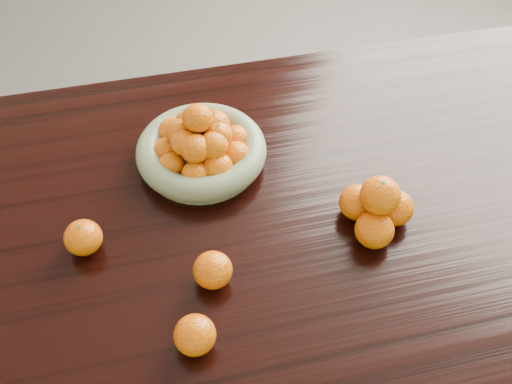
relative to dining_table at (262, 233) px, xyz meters
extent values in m
plane|color=#4D4A48|center=(0.00, 0.00, -0.66)|extent=(5.00, 5.00, 0.00)
cube|color=black|center=(0.00, 0.00, 0.07)|extent=(2.00, 1.00, 0.04)
cube|color=black|center=(0.93, 0.43, -0.31)|extent=(0.08, 0.08, 0.71)
cylinder|color=gray|center=(-0.10, 0.16, 0.10)|extent=(0.26, 0.26, 0.01)
torus|color=gray|center=(-0.10, 0.16, 0.12)|extent=(0.29, 0.29, 0.06)
ellipsoid|color=orange|center=(-0.02, 0.18, 0.13)|extent=(0.06, 0.06, 0.06)
ellipsoid|color=orange|center=(-0.06, 0.22, 0.13)|extent=(0.06, 0.06, 0.06)
ellipsoid|color=orange|center=(-0.11, 0.25, 0.13)|extent=(0.06, 0.06, 0.06)
ellipsoid|color=orange|center=(-0.15, 0.23, 0.13)|extent=(0.07, 0.07, 0.06)
ellipsoid|color=orange|center=(-0.18, 0.17, 0.13)|extent=(0.06, 0.06, 0.06)
ellipsoid|color=orange|center=(-0.17, 0.13, 0.13)|extent=(0.06, 0.06, 0.05)
ellipsoid|color=orange|center=(-0.13, 0.09, 0.13)|extent=(0.06, 0.06, 0.06)
ellipsoid|color=orange|center=(-0.08, 0.09, 0.13)|extent=(0.07, 0.07, 0.06)
ellipsoid|color=orange|center=(-0.03, 0.12, 0.13)|extent=(0.07, 0.07, 0.06)
ellipsoid|color=orange|center=(-0.10, 0.16, 0.13)|extent=(0.06, 0.06, 0.06)
ellipsoid|color=orange|center=(-0.07, 0.18, 0.18)|extent=(0.07, 0.07, 0.06)
ellipsoid|color=orange|center=(-0.09, 0.20, 0.18)|extent=(0.06, 0.06, 0.06)
ellipsoid|color=orange|center=(-0.12, 0.20, 0.18)|extent=(0.06, 0.06, 0.06)
ellipsoid|color=orange|center=(-0.14, 0.18, 0.17)|extent=(0.06, 0.06, 0.06)
ellipsoid|color=orange|center=(-0.14, 0.14, 0.18)|extent=(0.06, 0.06, 0.05)
ellipsoid|color=orange|center=(-0.12, 0.12, 0.18)|extent=(0.07, 0.07, 0.06)
ellipsoid|color=orange|center=(-0.08, 0.12, 0.17)|extent=(0.06, 0.06, 0.06)
ellipsoid|color=orange|center=(-0.06, 0.15, 0.18)|extent=(0.06, 0.06, 0.06)
ellipsoid|color=orange|center=(-0.10, 0.17, 0.21)|extent=(0.07, 0.07, 0.06)
ellipsoid|color=orange|center=(0.20, -0.13, 0.13)|extent=(0.08, 0.08, 0.07)
ellipsoid|color=orange|center=(0.26, -0.09, 0.13)|extent=(0.08, 0.08, 0.07)
ellipsoid|color=orange|center=(0.19, -0.06, 0.13)|extent=(0.08, 0.08, 0.07)
ellipsoid|color=orange|center=(0.21, -0.09, 0.18)|extent=(0.08, 0.08, 0.07)
ellipsoid|color=orange|center=(-0.36, -0.02, 0.12)|extent=(0.07, 0.07, 0.07)
ellipsoid|color=orange|center=(-0.13, -0.15, 0.12)|extent=(0.07, 0.07, 0.07)
ellipsoid|color=orange|center=(-0.18, -0.27, 0.12)|extent=(0.07, 0.07, 0.07)
camera|label=1|loc=(-0.18, -0.73, 1.02)|focal=40.00mm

